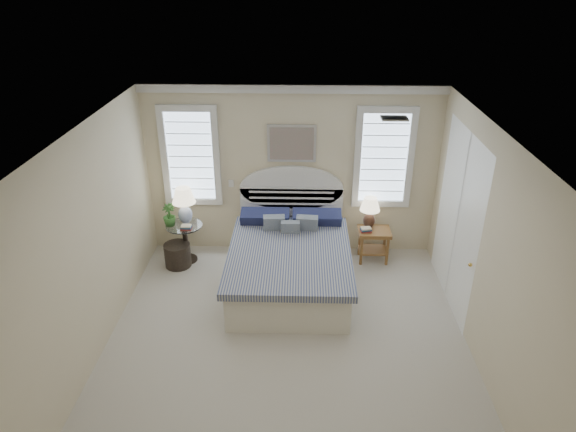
# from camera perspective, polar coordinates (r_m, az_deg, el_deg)

# --- Properties ---
(floor) EXTENTS (4.50, 5.00, 0.01)m
(floor) POSITION_cam_1_polar(r_m,az_deg,el_deg) (6.52, -0.15, -14.52)
(floor) COLOR #B6AC9B
(floor) RESTS_ON ground
(ceiling) EXTENTS (4.50, 5.00, 0.01)m
(ceiling) POSITION_cam_1_polar(r_m,az_deg,el_deg) (5.17, -0.18, 8.75)
(ceiling) COLOR white
(ceiling) RESTS_ON wall_back
(wall_back) EXTENTS (4.50, 0.02, 2.70)m
(wall_back) POSITION_cam_1_polar(r_m,az_deg,el_deg) (7.98, 0.40, 4.93)
(wall_back) COLOR beige
(wall_back) RESTS_ON floor
(wall_left) EXTENTS (0.02, 5.00, 2.70)m
(wall_left) POSITION_cam_1_polar(r_m,az_deg,el_deg) (6.21, -21.45, -3.65)
(wall_left) COLOR beige
(wall_left) RESTS_ON floor
(wall_right) EXTENTS (0.02, 5.00, 2.70)m
(wall_right) POSITION_cam_1_polar(r_m,az_deg,el_deg) (6.09, 21.56, -4.26)
(wall_right) COLOR beige
(wall_right) RESTS_ON floor
(crown_molding) EXTENTS (4.50, 0.08, 0.12)m
(crown_molding) POSITION_cam_1_polar(r_m,az_deg,el_deg) (7.56, 0.43, 13.96)
(crown_molding) COLOR silver
(crown_molding) RESTS_ON wall_back
(hvac_vent) EXTENTS (0.30, 0.20, 0.02)m
(hvac_vent) POSITION_cam_1_polar(r_m,az_deg,el_deg) (6.03, 11.74, 10.59)
(hvac_vent) COLOR #B2B2B2
(hvac_vent) RESTS_ON ceiling
(switch_plate) EXTENTS (0.08, 0.01, 0.12)m
(switch_plate) POSITION_cam_1_polar(r_m,az_deg,el_deg) (8.11, -6.34, 3.62)
(switch_plate) COLOR silver
(switch_plate) RESTS_ON wall_back
(window_left) EXTENTS (0.90, 0.06, 1.60)m
(window_left) POSITION_cam_1_polar(r_m,az_deg,el_deg) (8.05, -10.77, 6.57)
(window_left) COLOR #C9E3FF
(window_left) RESTS_ON wall_back
(window_right) EXTENTS (0.90, 0.06, 1.60)m
(window_right) POSITION_cam_1_polar(r_m,az_deg,el_deg) (7.97, 10.59, 6.36)
(window_right) COLOR #C9E3FF
(window_right) RESTS_ON wall_back
(painting) EXTENTS (0.74, 0.04, 0.58)m
(painting) POSITION_cam_1_polar(r_m,az_deg,el_deg) (7.78, 0.41, 8.05)
(painting) COLOR silver
(painting) RESTS_ON wall_back
(closet_door) EXTENTS (0.02, 1.80, 2.40)m
(closet_door) POSITION_cam_1_polar(r_m,az_deg,el_deg) (7.16, 18.31, -0.43)
(closet_door) COLOR white
(closet_door) RESTS_ON floor
(bed) EXTENTS (1.72, 2.28, 1.47)m
(bed) POSITION_cam_1_polar(r_m,az_deg,el_deg) (7.47, 0.20, -4.92)
(bed) COLOR silver
(bed) RESTS_ON floor
(side_table_left) EXTENTS (0.56, 0.56, 0.63)m
(side_table_left) POSITION_cam_1_polar(r_m,az_deg,el_deg) (8.18, -11.33, -2.50)
(side_table_left) COLOR black
(side_table_left) RESTS_ON floor
(nightstand_right) EXTENTS (0.50, 0.40, 0.53)m
(nightstand_right) POSITION_cam_1_polar(r_m,az_deg,el_deg) (8.15, 9.51, -2.46)
(nightstand_right) COLOR brown
(nightstand_right) RESTS_ON floor
(floor_pot) EXTENTS (0.45, 0.45, 0.37)m
(floor_pot) POSITION_cam_1_polar(r_m,az_deg,el_deg) (8.17, -12.16, -4.26)
(floor_pot) COLOR black
(floor_pot) RESTS_ON floor
(lamp_left) EXTENTS (0.39, 0.39, 0.58)m
(lamp_left) POSITION_cam_1_polar(r_m,az_deg,el_deg) (8.00, -11.48, 1.61)
(lamp_left) COLOR silver
(lamp_left) RESTS_ON side_table_left
(lamp_right) EXTENTS (0.41, 0.41, 0.51)m
(lamp_right) POSITION_cam_1_polar(r_m,az_deg,el_deg) (8.03, 9.08, 0.75)
(lamp_right) COLOR black
(lamp_right) RESTS_ON nightstand_right
(potted_plant) EXTENTS (0.20, 0.20, 0.35)m
(potted_plant) POSITION_cam_1_polar(r_m,az_deg,el_deg) (8.02, -13.07, 0.10)
(potted_plant) COLOR #306628
(potted_plant) RESTS_ON side_table_left
(books_left) EXTENTS (0.17, 0.12, 0.07)m
(books_left) POSITION_cam_1_polar(r_m,az_deg,el_deg) (7.92, -11.23, -1.24)
(books_left) COLOR maroon
(books_left) RESTS_ON side_table_left
(books_right) EXTENTS (0.19, 0.15, 0.07)m
(books_right) POSITION_cam_1_polar(r_m,az_deg,el_deg) (8.00, 8.66, -1.51)
(books_right) COLOR maroon
(books_right) RESTS_ON nightstand_right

